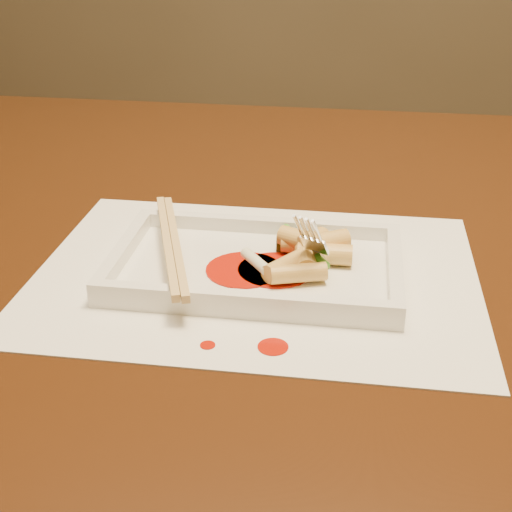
# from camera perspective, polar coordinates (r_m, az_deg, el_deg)

# --- Properties ---
(table) EXTENTS (1.40, 0.90, 0.75)m
(table) POSITION_cam_1_polar(r_m,az_deg,el_deg) (0.82, -4.67, -3.30)
(table) COLOR black
(table) RESTS_ON ground
(placemat) EXTENTS (0.40, 0.30, 0.00)m
(placemat) POSITION_cam_1_polar(r_m,az_deg,el_deg) (0.65, 0.00, -1.47)
(placemat) COLOR white
(placemat) RESTS_ON table
(sauce_splatter_a) EXTENTS (0.02, 0.02, 0.00)m
(sauce_splatter_a) POSITION_cam_1_polar(r_m,az_deg,el_deg) (0.55, 1.37, -7.27)
(sauce_splatter_a) COLOR #B31505
(sauce_splatter_a) RESTS_ON placemat
(sauce_splatter_b) EXTENTS (0.01, 0.01, 0.00)m
(sauce_splatter_b) POSITION_cam_1_polar(r_m,az_deg,el_deg) (0.55, -3.89, -7.13)
(sauce_splatter_b) COLOR #B31505
(sauce_splatter_b) RESTS_ON placemat
(plate_base) EXTENTS (0.26, 0.16, 0.01)m
(plate_base) POSITION_cam_1_polar(r_m,az_deg,el_deg) (0.65, -0.00, -1.10)
(plate_base) COLOR white
(plate_base) RESTS_ON placemat
(plate_rim_far) EXTENTS (0.26, 0.01, 0.01)m
(plate_rim_far) POSITION_cam_1_polar(r_m,az_deg,el_deg) (0.71, 0.87, 2.48)
(plate_rim_far) COLOR white
(plate_rim_far) RESTS_ON plate_base
(plate_rim_near) EXTENTS (0.26, 0.01, 0.01)m
(plate_rim_near) POSITION_cam_1_polar(r_m,az_deg,el_deg) (0.58, -1.06, -3.57)
(plate_rim_near) COLOR white
(plate_rim_near) RESTS_ON plate_base
(plate_rim_left) EXTENTS (0.01, 0.14, 0.01)m
(plate_rim_left) POSITION_cam_1_polar(r_m,az_deg,el_deg) (0.67, -10.54, 0.47)
(plate_rim_left) COLOR white
(plate_rim_left) RESTS_ON plate_base
(plate_rim_right) EXTENTS (0.01, 0.14, 0.01)m
(plate_rim_right) POSITION_cam_1_polar(r_m,az_deg,el_deg) (0.64, 11.07, -0.97)
(plate_rim_right) COLOR white
(plate_rim_right) RESTS_ON plate_base
(veg_piece) EXTENTS (0.04, 0.03, 0.01)m
(veg_piece) POSITION_cam_1_polar(r_m,az_deg,el_deg) (0.68, 3.43, 1.15)
(veg_piece) COLOR black
(veg_piece) RESTS_ON plate_base
(scallion_white) EXTENTS (0.03, 0.04, 0.01)m
(scallion_white) POSITION_cam_1_polar(r_m,az_deg,el_deg) (0.63, -0.00, -0.43)
(scallion_white) COLOR #EAEACC
(scallion_white) RESTS_ON plate_base
(scallion_green) EXTENTS (0.05, 0.08, 0.01)m
(scallion_green) POSITION_cam_1_polar(r_m,az_deg,el_deg) (0.65, 3.90, 0.78)
(scallion_green) COLOR #348D16
(scallion_green) RESTS_ON plate_base
(chopstick_a) EXTENTS (0.07, 0.20, 0.01)m
(chopstick_a) POSITION_cam_1_polar(r_m,az_deg,el_deg) (0.65, -7.12, 1.06)
(chopstick_a) COLOR tan
(chopstick_a) RESTS_ON plate_rim_near
(chopstick_b) EXTENTS (0.07, 0.20, 0.01)m
(chopstick_b) POSITION_cam_1_polar(r_m,az_deg,el_deg) (0.65, -6.45, 1.02)
(chopstick_b) COLOR tan
(chopstick_b) RESTS_ON plate_rim_near
(fork) EXTENTS (0.09, 0.10, 0.14)m
(fork) POSITION_cam_1_polar(r_m,az_deg,el_deg) (0.63, 6.62, 5.54)
(fork) COLOR silver
(fork) RESTS_ON plate_base
(sauce_blob_0) EXTENTS (0.07, 0.07, 0.00)m
(sauce_blob_0) POSITION_cam_1_polar(r_m,az_deg,el_deg) (0.64, -0.97, -1.09)
(sauce_blob_0) COLOR #B31505
(sauce_blob_0) RESTS_ON plate_base
(sauce_blob_1) EXTENTS (0.07, 0.07, 0.00)m
(sauce_blob_1) POSITION_cam_1_polar(r_m,az_deg,el_deg) (0.64, 1.57, -1.11)
(sauce_blob_1) COLOR #B31505
(sauce_blob_1) RESTS_ON plate_base
(rice_cake_0) EXTENTS (0.03, 0.05, 0.02)m
(rice_cake_0) POSITION_cam_1_polar(r_m,az_deg,el_deg) (0.64, 3.99, -0.11)
(rice_cake_0) COLOR #DEBF67
(rice_cake_0) RESTS_ON plate_base
(rice_cake_1) EXTENTS (0.05, 0.03, 0.02)m
(rice_cake_1) POSITION_cam_1_polar(r_m,az_deg,el_deg) (0.61, 3.39, -1.38)
(rice_cake_1) COLOR #DEBF67
(rice_cake_1) RESTS_ON plate_base
(rice_cake_2) EXTENTS (0.05, 0.04, 0.02)m
(rice_cake_2) POSITION_cam_1_polar(r_m,az_deg,el_deg) (0.65, 5.44, 1.08)
(rice_cake_2) COLOR #DEBF67
(rice_cake_2) RESTS_ON plate_base
(rice_cake_3) EXTENTS (0.05, 0.02, 0.02)m
(rice_cake_3) POSITION_cam_1_polar(r_m,az_deg,el_deg) (0.65, 5.53, 0.17)
(rice_cake_3) COLOR #DEBF67
(rice_cake_3) RESTS_ON plate_base
(rice_cake_4) EXTENTS (0.04, 0.05, 0.02)m
(rice_cake_4) POSITION_cam_1_polar(r_m,az_deg,el_deg) (0.63, 2.51, -0.74)
(rice_cake_4) COLOR #DEBF67
(rice_cake_4) RESTS_ON plate_base
(rice_cake_5) EXTENTS (0.05, 0.03, 0.02)m
(rice_cake_5) POSITION_cam_1_polar(r_m,az_deg,el_deg) (0.66, 3.58, 1.29)
(rice_cake_5) COLOR #DEBF67
(rice_cake_5) RESTS_ON plate_base
(rice_cake_6) EXTENTS (0.03, 0.05, 0.02)m
(rice_cake_6) POSITION_cam_1_polar(r_m,az_deg,el_deg) (0.66, 4.71, 0.94)
(rice_cake_6) COLOR #DEBF67
(rice_cake_6) RESTS_ON plate_base
(rice_cake_7) EXTENTS (0.04, 0.02, 0.02)m
(rice_cake_7) POSITION_cam_1_polar(r_m,az_deg,el_deg) (0.66, 3.90, 0.92)
(rice_cake_7) COLOR #DEBF67
(rice_cake_7) RESTS_ON plate_base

